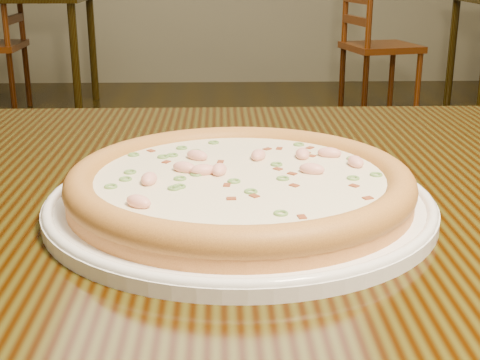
{
  "coord_description": "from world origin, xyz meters",
  "views": [
    {
      "loc": [
        0.09,
        -0.95,
        0.97
      ],
      "look_at": [
        0.11,
        -0.37,
        0.78
      ],
      "focal_mm": 50.0,
      "sensor_mm": 36.0,
      "label": 1
    }
  ],
  "objects_px": {
    "hero_table": "(352,280)",
    "bg_table_left": "(11,9)",
    "chair_c": "(373,46)",
    "pizza": "(240,183)",
    "plate": "(240,202)"
  },
  "relations": [
    {
      "from": "hero_table",
      "to": "bg_table_left",
      "type": "distance_m",
      "value": 4.14
    },
    {
      "from": "hero_table",
      "to": "chair_c",
      "type": "xyz_separation_m",
      "value": [
        0.83,
        3.62,
        -0.21
      ]
    },
    {
      "from": "pizza",
      "to": "hero_table",
      "type": "bearing_deg",
      "value": 22.56
    },
    {
      "from": "pizza",
      "to": "chair_c",
      "type": "height_order",
      "value": "chair_c"
    },
    {
      "from": "pizza",
      "to": "chair_c",
      "type": "relative_size",
      "value": 0.33
    },
    {
      "from": "plate",
      "to": "bg_table_left",
      "type": "distance_m",
      "value": 4.15
    },
    {
      "from": "hero_table",
      "to": "pizza",
      "type": "relative_size",
      "value": 3.77
    },
    {
      "from": "plate",
      "to": "chair_c",
      "type": "relative_size",
      "value": 0.38
    },
    {
      "from": "pizza",
      "to": "bg_table_left",
      "type": "xyz_separation_m",
      "value": [
        -1.37,
        3.92,
        -0.12
      ]
    },
    {
      "from": "bg_table_left",
      "to": "chair_c",
      "type": "height_order",
      "value": "chair_c"
    },
    {
      "from": "plate",
      "to": "bg_table_left",
      "type": "xyz_separation_m",
      "value": [
        -1.37,
        3.92,
        -0.1
      ]
    },
    {
      "from": "chair_c",
      "to": "bg_table_left",
      "type": "bearing_deg",
      "value": 173.93
    },
    {
      "from": "pizza",
      "to": "bg_table_left",
      "type": "bearing_deg",
      "value": 109.25
    },
    {
      "from": "hero_table",
      "to": "plate",
      "type": "relative_size",
      "value": 3.36
    },
    {
      "from": "plate",
      "to": "bg_table_left",
      "type": "height_order",
      "value": "plate"
    }
  ]
}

